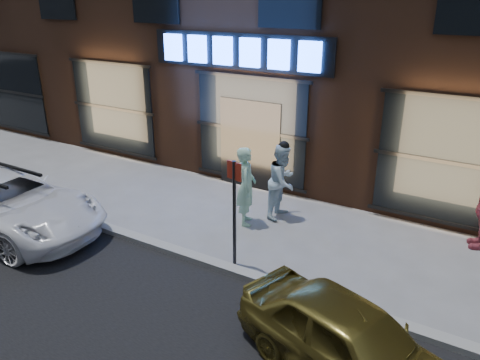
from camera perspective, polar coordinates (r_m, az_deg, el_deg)
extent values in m
plane|color=slate|center=(10.07, -10.09, -8.09)|extent=(90.00, 90.00, 0.00)
cube|color=gray|center=(10.04, -10.11, -7.80)|extent=(60.00, 0.25, 0.12)
cube|color=black|center=(12.26, -0.29, 15.41)|extent=(5.20, 0.06, 0.90)
cube|color=black|center=(12.53, 1.22, 4.32)|extent=(1.80, 0.10, 2.40)
cube|color=#FFBF72|center=(19.33, -25.75, 9.65)|extent=(3.00, 0.04, 2.60)
cube|color=black|center=(19.31, -25.85, 9.62)|extent=(3.20, 0.06, 2.80)
cube|color=#FFBF72|center=(15.48, -15.11, 8.49)|extent=(3.00, 0.04, 2.60)
cube|color=black|center=(15.45, -15.22, 8.46)|extent=(3.20, 0.06, 2.80)
cube|color=#FFBF72|center=(12.47, 1.38, 6.14)|extent=(3.00, 0.04, 2.60)
cube|color=black|center=(12.44, 1.28, 6.10)|extent=(3.20, 0.06, 2.80)
cube|color=#FFBF72|center=(11.02, 24.62, 1.98)|extent=(3.00, 0.04, 2.60)
cube|color=black|center=(10.98, 24.59, 1.92)|extent=(3.20, 0.06, 2.80)
cube|color=#2659FF|center=(13.35, -8.11, 15.72)|extent=(0.55, 0.12, 0.70)
cube|color=#2659FF|center=(12.86, -5.22, 15.62)|extent=(0.55, 0.12, 0.70)
cube|color=#2659FF|center=(12.41, -2.11, 15.47)|extent=(0.55, 0.12, 0.70)
cube|color=#2659FF|center=(12.00, 1.22, 15.27)|extent=(0.55, 0.12, 0.70)
cube|color=#2659FF|center=(11.63, 4.76, 14.99)|extent=(0.55, 0.12, 0.70)
cube|color=#2659FF|center=(11.30, 8.52, 14.64)|extent=(0.55, 0.12, 0.70)
imported|color=#A5D8BC|center=(10.55, 0.76, -0.75)|extent=(0.71, 0.80, 1.83)
imported|color=white|center=(10.95, 5.21, -0.13)|extent=(0.70, 0.88, 1.78)
imported|color=white|center=(11.53, -26.52, -2.61)|extent=(4.75, 2.35, 1.30)
imported|color=olive|center=(6.83, 13.35, -18.75)|extent=(3.70, 2.38, 1.17)
cylinder|color=#262628|center=(8.85, -0.69, -4.25)|extent=(0.07, 0.07, 2.15)
cube|color=#A62413|center=(8.49, -0.72, 1.12)|extent=(0.34, 0.11, 0.34)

